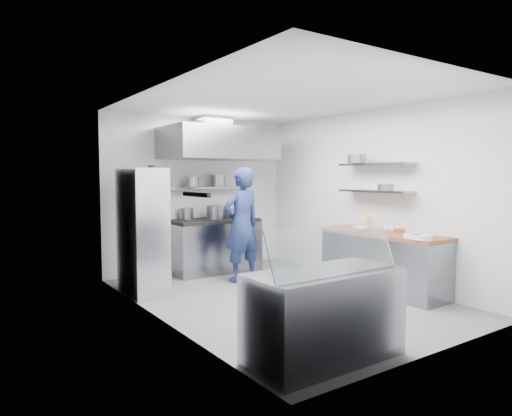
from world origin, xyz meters
TOP-DOWN VIEW (x-y plane):
  - floor at (0.00, 0.00)m, footprint 5.00×5.00m
  - ceiling at (0.00, 0.00)m, footprint 5.00×5.00m
  - wall_back at (0.00, 2.50)m, footprint 3.60×2.80m
  - wall_front at (0.00, -2.50)m, footprint 3.60×2.80m
  - wall_left at (-1.80, 0.00)m, footprint 2.80×5.00m
  - wall_right at (1.80, 0.00)m, footprint 2.80×5.00m
  - gas_range at (0.10, 2.10)m, footprint 1.60×0.80m
  - cooktop at (0.10, 2.10)m, footprint 1.57×0.78m
  - stock_pot_left at (-0.33, 2.34)m, footprint 0.25×0.25m
  - stock_pot_mid at (0.13, 2.11)m, footprint 0.31×0.31m
  - stock_pot_right at (0.51, 2.22)m, footprint 0.26×0.26m
  - over_range_shelf at (0.10, 2.34)m, footprint 1.60×0.30m
  - shelf_pot_a at (-0.25, 2.26)m, footprint 0.25×0.25m
  - shelf_pot_b at (0.29, 2.27)m, footprint 0.27×0.27m
  - extractor_hood at (0.10, 1.93)m, footprint 1.90×1.15m
  - hood_duct at (0.10, 2.15)m, footprint 0.55×0.55m
  - red_firebox at (-1.25, 2.44)m, footprint 0.22×0.10m
  - chef at (0.11, 1.18)m, footprint 0.71×0.50m
  - wire_rack at (-1.53, 1.32)m, footprint 0.50×0.90m
  - rack_bin_a at (-1.53, 1.04)m, footprint 0.16×0.20m
  - rack_bin_b at (-1.53, 1.49)m, footprint 0.15×0.19m
  - rack_jar at (-1.48, 1.05)m, footprint 0.10×0.10m
  - knife_strip at (-1.78, -0.90)m, footprint 0.04×0.55m
  - prep_counter_base at (1.48, -0.60)m, footprint 0.62×2.00m
  - prep_counter_top at (1.48, -0.60)m, footprint 0.65×2.04m
  - plate_stack_a at (1.27, -1.43)m, footprint 0.27×0.27m
  - plate_stack_b at (1.28, -1.26)m, footprint 0.23×0.23m
  - copper_pan at (1.65, -0.77)m, footprint 0.16×0.16m
  - squeeze_bottle at (1.73, -0.07)m, footprint 0.06×0.06m
  - mixing_bowl at (1.30, -0.29)m, footprint 0.28×0.28m
  - wall_shelf_lower at (1.64, -0.30)m, footprint 0.30×1.30m
  - wall_shelf_upper at (1.64, -0.30)m, footprint 0.30×1.30m
  - shelf_pot_c at (1.46, -0.65)m, footprint 0.24×0.24m
  - shelf_pot_d at (1.50, -0.04)m, footprint 0.29×0.29m
  - display_case at (-1.00, -2.00)m, footprint 1.50×0.70m
  - display_glass at (-1.00, -2.12)m, footprint 1.47×0.19m

SIDE VIEW (x-z plane):
  - floor at x=0.00m, z-range 0.00..0.00m
  - prep_counter_base at x=1.48m, z-range 0.00..0.84m
  - display_case at x=-1.00m, z-range 0.00..0.85m
  - gas_range at x=0.10m, z-range 0.00..0.90m
  - rack_bin_a at x=-1.53m, z-range 0.71..0.89m
  - prep_counter_top at x=1.48m, z-range 0.84..0.90m
  - wire_rack at x=-1.53m, z-range 0.00..1.85m
  - mixing_bowl at x=1.30m, z-range 0.90..0.95m
  - cooktop at x=0.10m, z-range 0.90..0.96m
  - plate_stack_a at x=1.27m, z-range 0.90..0.96m
  - plate_stack_b at x=1.28m, z-range 0.90..0.96m
  - copper_pan at x=1.65m, z-range 0.90..0.96m
  - chef at x=0.11m, z-range 0.00..1.88m
  - squeeze_bottle at x=1.73m, z-range 0.90..1.08m
  - stock_pot_right at x=0.51m, z-range 0.96..1.12m
  - stock_pot_left at x=-0.33m, z-range 0.96..1.16m
  - display_glass at x=-1.00m, z-range 0.86..1.28m
  - stock_pot_mid at x=0.13m, z-range 0.96..1.20m
  - rack_bin_b at x=-1.53m, z-range 1.22..1.38m
  - wall_back at x=0.00m, z-range 1.39..1.41m
  - wall_front at x=0.00m, z-range 1.39..1.41m
  - wall_left at x=-1.80m, z-range 1.39..1.41m
  - wall_right at x=1.80m, z-range 1.39..1.41m
  - red_firebox at x=-1.25m, z-range 1.29..1.55m
  - wall_shelf_lower at x=1.64m, z-range 1.48..1.52m
  - over_range_shelf at x=0.10m, z-range 1.50..1.54m
  - knife_strip at x=-1.78m, z-range 1.53..1.57m
  - shelf_pot_c at x=1.46m, z-range 1.52..1.62m
  - shelf_pot_a at x=-0.25m, z-range 1.54..1.72m
  - shelf_pot_b at x=0.29m, z-range 1.54..1.76m
  - rack_jar at x=-1.48m, z-range 1.71..1.89m
  - wall_shelf_upper at x=1.64m, z-range 1.90..1.94m
  - shelf_pot_d at x=1.50m, z-range 1.94..2.08m
  - extractor_hood at x=0.10m, z-range 2.02..2.57m
  - hood_duct at x=0.10m, z-range 2.56..2.80m
  - ceiling at x=0.00m, z-range 2.80..2.80m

